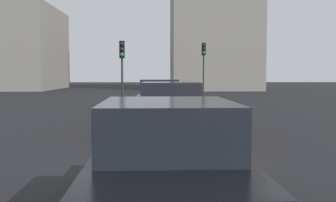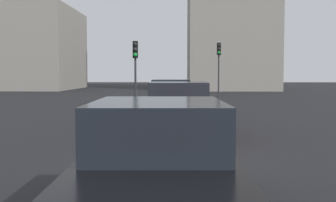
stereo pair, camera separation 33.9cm
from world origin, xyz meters
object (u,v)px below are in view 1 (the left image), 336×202
at_px(car_red_second, 171,109).
at_px(car_teal_lead, 160,98).
at_px(car_black_third, 167,162).
at_px(traffic_light_near_right, 204,58).
at_px(traffic_light_near_left, 122,60).

bearing_deg(car_red_second, car_teal_lead, 3.21).
relative_size(car_black_third, traffic_light_near_right, 1.15).
distance_m(car_teal_lead, car_black_third, 13.53).
bearing_deg(car_black_third, traffic_light_near_right, -8.13).
height_order(car_teal_lead, traffic_light_near_right, traffic_light_near_right).
xyz_separation_m(car_teal_lead, traffic_light_near_left, (3.94, 1.97, 1.79)).
bearing_deg(traffic_light_near_left, car_black_third, 2.26).
relative_size(car_teal_lead, traffic_light_near_left, 1.16).
bearing_deg(car_red_second, traffic_light_near_left, 13.17).
distance_m(car_red_second, traffic_light_near_right, 19.37).
bearing_deg(car_black_third, traffic_light_near_left, 5.34).
height_order(car_teal_lead, traffic_light_near_left, traffic_light_near_left).
height_order(car_black_third, traffic_light_near_right, traffic_light_near_right).
height_order(car_teal_lead, car_red_second, car_red_second).
bearing_deg(car_black_third, car_teal_lead, -1.04).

